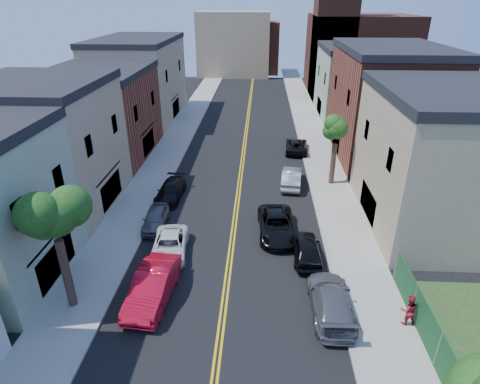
# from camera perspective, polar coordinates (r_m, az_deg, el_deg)

# --- Properties ---
(sidewalk_left) EXTENTS (3.20, 100.00, 0.15)m
(sidewalk_left) POSITION_cam_1_polar(r_m,az_deg,el_deg) (45.27, -9.46, 7.01)
(sidewalk_left) COLOR gray
(sidewalk_left) RESTS_ON ground
(sidewalk_right) EXTENTS (3.20, 100.00, 0.15)m
(sidewalk_right) POSITION_cam_1_polar(r_m,az_deg,el_deg) (44.68, 10.90, 6.63)
(sidewalk_right) COLOR gray
(sidewalk_right) RESTS_ON ground
(curb_left) EXTENTS (0.30, 100.00, 0.15)m
(curb_left) POSITION_cam_1_polar(r_m,az_deg,el_deg) (44.94, -7.26, 7.01)
(curb_left) COLOR gray
(curb_left) RESTS_ON ground
(curb_right) EXTENTS (0.30, 100.00, 0.15)m
(curb_right) POSITION_cam_1_polar(r_m,az_deg,el_deg) (44.47, 8.66, 6.72)
(curb_right) COLOR gray
(curb_right) RESTS_ON ground
(bldg_left_tan_near) EXTENTS (9.00, 10.00, 9.00)m
(bldg_left_tan_near) POSITION_cam_1_polar(r_m,az_deg,el_deg) (32.66, -26.03, 5.31)
(bldg_left_tan_near) COLOR #998466
(bldg_left_tan_near) RESTS_ON ground
(bldg_left_brick) EXTENTS (9.00, 12.00, 8.00)m
(bldg_left_brick) POSITION_cam_1_polar(r_m,az_deg,el_deg) (42.27, -19.20, 10.12)
(bldg_left_brick) COLOR brown
(bldg_left_brick) RESTS_ON ground
(bldg_left_tan_far) EXTENTS (9.00, 16.00, 9.50)m
(bldg_left_tan_far) POSITION_cam_1_polar(r_m,az_deg,el_deg) (55.00, -14.11, 15.04)
(bldg_left_tan_far) COLOR #998466
(bldg_left_tan_far) RESTS_ON ground
(bldg_right_tan) EXTENTS (9.00, 12.00, 9.00)m
(bldg_right_tan) POSITION_cam_1_polar(r_m,az_deg,el_deg) (30.31, 26.80, 3.65)
(bldg_right_tan) COLOR #998466
(bldg_right_tan) RESTS_ON ground
(bldg_right_brick) EXTENTS (9.00, 14.00, 10.00)m
(bldg_right_brick) POSITION_cam_1_polar(r_m,az_deg,el_deg) (42.73, 20.09, 11.55)
(bldg_right_brick) COLOR brown
(bldg_right_brick) RESTS_ON ground
(bldg_right_palegrn) EXTENTS (9.00, 12.00, 8.50)m
(bldg_right_palegrn) POSITION_cam_1_polar(r_m,az_deg,el_deg) (56.13, 16.16, 14.50)
(bldg_right_palegrn) COLOR gray
(bldg_right_palegrn) RESTS_ON ground
(church) EXTENTS (16.20, 14.20, 22.60)m
(church) POSITION_cam_1_polar(r_m,az_deg,el_deg) (70.76, 15.85, 19.25)
(church) COLOR #4C2319
(church) RESTS_ON ground
(backdrop_left) EXTENTS (14.00, 8.00, 12.00)m
(backdrop_left) POSITION_cam_1_polar(r_m,az_deg,el_deg) (84.40, -0.92, 20.30)
(backdrop_left) COLOR #998466
(backdrop_left) RESTS_ON ground
(backdrop_center) EXTENTS (10.00, 8.00, 10.00)m
(backdrop_center) POSITION_cam_1_polar(r_m,az_deg,el_deg) (88.31, 2.03, 19.89)
(backdrop_center) COLOR brown
(backdrop_center) RESTS_ON ground
(fence_right) EXTENTS (0.04, 15.00, 1.90)m
(fence_right) POSITION_cam_1_polar(r_m,az_deg,el_deg) (19.29, 28.06, -22.59)
(fence_right) COLOR #143F1E
(fence_right) RESTS_ON sidewalk_right
(tree_left_mid) EXTENTS (5.20, 5.20, 9.29)m
(tree_left_mid) POSITION_cam_1_polar(r_m,az_deg,el_deg) (20.15, -25.69, -0.28)
(tree_left_mid) COLOR #35231A
(tree_left_mid) RESTS_ON sidewalk_left
(tree_right_far) EXTENTS (4.40, 4.40, 8.03)m
(tree_right_far) POSITION_cam_1_polar(r_m,az_deg,el_deg) (33.58, 13.80, 10.03)
(tree_right_far) COLOR #35231A
(tree_right_far) RESTS_ON sidewalk_right
(red_sedan) EXTENTS (2.21, 5.31, 1.71)m
(red_sedan) POSITION_cam_1_polar(r_m,az_deg,el_deg) (22.26, -12.30, -12.95)
(red_sedan) COLOR red
(red_sedan) RESTS_ON ground
(white_pickup) EXTENTS (2.53, 4.77, 1.28)m
(white_pickup) POSITION_cam_1_polar(r_m,az_deg,el_deg) (25.58, -10.01, -7.58)
(white_pickup) COLOR silver
(white_pickup) RESTS_ON ground
(grey_car_left) EXTENTS (1.80, 3.97, 1.32)m
(grey_car_left) POSITION_cam_1_polar(r_m,az_deg,el_deg) (28.69, -11.95, -3.70)
(grey_car_left) COLOR #54565B
(grey_car_left) RESTS_ON ground
(black_car_left) EXTENTS (2.06, 4.63, 1.32)m
(black_car_left) POSITION_cam_1_polar(r_m,az_deg,el_deg) (32.47, -9.88, 0.18)
(black_car_left) COLOR black
(black_car_left) RESTS_ON ground
(grey_car_right) EXTENTS (2.12, 5.11, 1.48)m
(grey_car_right) POSITION_cam_1_polar(r_m,az_deg,el_deg) (21.58, 12.84, -14.88)
(grey_car_right) COLOR #525459
(grey_car_right) RESTS_ON ground
(black_car_right) EXTENTS (1.73, 4.18, 1.42)m
(black_car_right) POSITION_cam_1_polar(r_m,az_deg,el_deg) (25.18, 9.47, -7.94)
(black_car_right) COLOR black
(black_car_right) RESTS_ON ground
(silver_car_right) EXTENTS (2.03, 4.68, 1.50)m
(silver_car_right) POSITION_cam_1_polar(r_m,az_deg,el_deg) (34.42, 7.35, 2.09)
(silver_car_right) COLOR #96999D
(silver_car_right) RESTS_ON ground
(dark_car_right_far) EXTENTS (2.51, 4.86, 1.31)m
(dark_car_right_far) POSITION_cam_1_polar(r_m,az_deg,el_deg) (42.32, 8.05, 6.57)
(dark_car_right_far) COLOR black
(dark_car_right_far) RESTS_ON ground
(black_suv_lane) EXTENTS (2.70, 5.37, 1.46)m
(black_suv_lane) POSITION_cam_1_polar(r_m,az_deg,el_deg) (27.27, 5.27, -4.71)
(black_suv_lane) COLOR black
(black_suv_lane) RESTS_ON ground
(pedestrian_right) EXTENTS (0.83, 0.65, 1.66)m
(pedestrian_right) POSITION_cam_1_polar(r_m,az_deg,el_deg) (21.82, 22.90, -15.23)
(pedestrian_right) COLOR maroon
(pedestrian_right) RESTS_ON sidewalk_right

